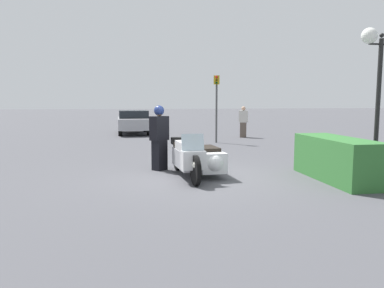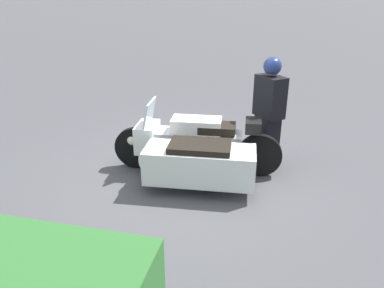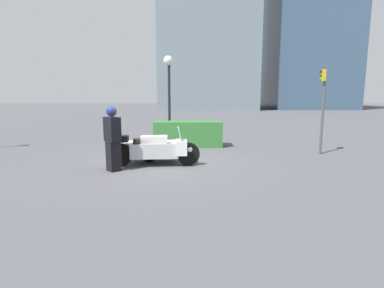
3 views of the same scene
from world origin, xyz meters
TOP-DOWN VIEW (x-y plane):
  - ground_plane at (0.00, 0.00)m, footprint 160.00×160.00m
  - police_motorcycle at (-0.13, 0.03)m, footprint 2.72×1.23m
  - officer_rider at (-1.21, -0.87)m, footprint 0.55×0.57m
  - hedge_bush_curbside at (0.84, 3.31)m, footprint 2.80×0.93m
  - twin_lamp_post at (-0.06, 4.99)m, footprint 0.42×1.15m
  - traffic_light_near at (5.64, 1.65)m, footprint 0.23×0.29m
  - office_building_side at (20.40, 42.99)m, footprint 12.75×13.46m

SIDE VIEW (x-z plane):
  - ground_plane at x=0.00m, z-range 0.00..0.00m
  - police_motorcycle at x=-0.13m, z-range -0.11..1.06m
  - hedge_bush_curbside at x=0.84m, z-range 0.00..1.04m
  - officer_rider at x=-1.21m, z-range 0.05..1.86m
  - traffic_light_near at x=5.64m, z-range 0.50..3.51m
  - twin_lamp_post at x=-0.06m, z-range 1.25..5.11m
  - office_building_side at x=20.40m, z-range 0.00..26.71m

